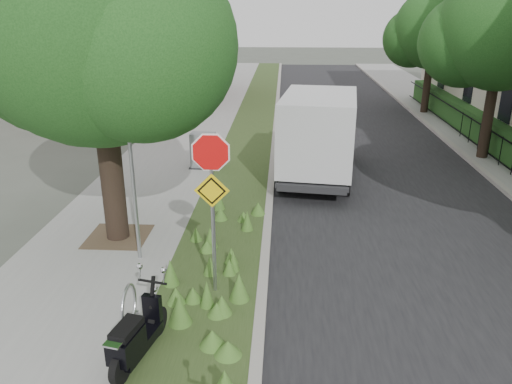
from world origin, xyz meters
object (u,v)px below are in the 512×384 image
(utility_cabinet, at_px, (203,151))
(scooter_far, at_px, (134,342))
(sign_assembly, at_px, (212,182))
(box_truck, at_px, (319,131))

(utility_cabinet, bearing_deg, scooter_far, -87.31)
(scooter_far, bearing_deg, utility_cabinet, 92.69)
(sign_assembly, distance_m, scooter_far, 2.96)
(sign_assembly, distance_m, utility_cabinet, 7.94)
(sign_assembly, xyz_separation_m, utility_cabinet, (-1.40, 7.64, -1.64))
(sign_assembly, relative_size, scooter_far, 1.96)
(utility_cabinet, bearing_deg, sign_assembly, -79.62)
(sign_assembly, distance_m, box_truck, 7.53)
(utility_cabinet, bearing_deg, box_truck, -8.14)
(scooter_far, bearing_deg, box_truck, 70.27)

